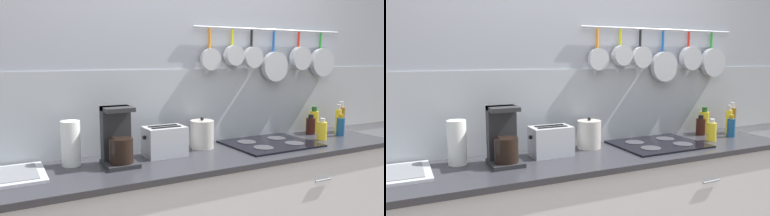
# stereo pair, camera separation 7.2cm
# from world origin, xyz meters

# --- Properties ---
(wall_back) EXTENTS (7.20, 0.14, 2.60)m
(wall_back) POSITION_xyz_m (0.01, 0.34, 1.27)
(wall_back) COLOR #999EA8
(wall_back) RESTS_ON ground_plane
(countertop) EXTENTS (2.95, 0.60, 0.03)m
(countertop) POSITION_xyz_m (0.00, 0.00, 0.87)
(countertop) COLOR #2D2D33
(countertop) RESTS_ON cabinet_base
(paper_towel_roll) EXTENTS (0.11, 0.11, 0.26)m
(paper_towel_roll) POSITION_xyz_m (-0.78, 0.16, 1.02)
(paper_towel_roll) COLOR white
(paper_towel_roll) RESTS_ON countertop
(coffee_maker) EXTENTS (0.18, 0.21, 0.33)m
(coffee_maker) POSITION_xyz_m (-0.54, 0.05, 1.03)
(coffee_maker) COLOR #262628
(coffee_maker) RESTS_ON countertop
(toaster) EXTENTS (0.27, 0.17, 0.19)m
(toaster) POSITION_xyz_m (-0.23, 0.11, 0.98)
(toaster) COLOR #B7BABF
(toaster) RESTS_ON countertop
(kettle) EXTENTS (0.16, 0.16, 0.21)m
(kettle) POSITION_xyz_m (0.08, 0.18, 0.98)
(kettle) COLOR beige
(kettle) RESTS_ON countertop
(cooktop) EXTENTS (0.61, 0.48, 0.01)m
(cooktop) POSITION_xyz_m (0.56, 0.05, 0.90)
(cooktop) COLOR black
(cooktop) RESTS_ON countertop
(bottle_vinegar) EXTENTS (0.07, 0.07, 0.16)m
(bottle_vinegar) POSITION_xyz_m (0.99, -0.02, 0.96)
(bottle_vinegar) COLOR yellow
(bottle_vinegar) RESTS_ON countertop
(bottle_dish_soap) EXTENTS (0.07, 0.07, 0.16)m
(bottle_dish_soap) POSITION_xyz_m (1.07, 0.18, 0.96)
(bottle_dish_soap) COLOR #33140F
(bottle_dish_soap) RESTS_ON countertop
(bottle_sesame_oil) EXTENTS (0.07, 0.07, 0.21)m
(bottle_sesame_oil) POSITION_xyz_m (1.16, 0.23, 0.98)
(bottle_sesame_oil) COLOR yellow
(bottle_sesame_oil) RESTS_ON countertop
(bottle_hot_sauce) EXTENTS (0.06, 0.06, 0.17)m
(bottle_hot_sauce) POSITION_xyz_m (1.24, 0.03, 0.97)
(bottle_hot_sauce) COLOR navy
(bottle_hot_sauce) RESTS_ON countertop
(bottle_cooking_wine) EXTENTS (0.05, 0.05, 0.23)m
(bottle_cooking_wine) POSITION_xyz_m (1.30, 0.11, 0.99)
(bottle_cooking_wine) COLOR yellow
(bottle_cooking_wine) RESTS_ON countertop
(bottle_olive_oil) EXTENTS (0.06, 0.06, 0.25)m
(bottle_olive_oil) POSITION_xyz_m (1.37, 0.14, 1.00)
(bottle_olive_oil) COLOR #8C5919
(bottle_olive_oil) RESTS_ON countertop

